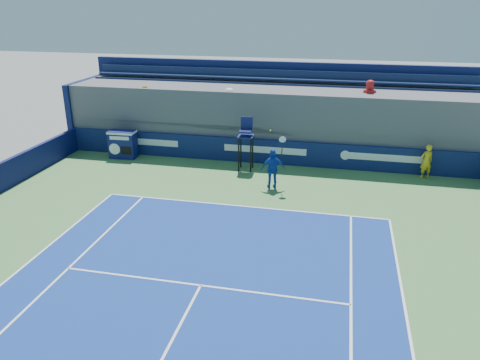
% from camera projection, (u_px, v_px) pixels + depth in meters
% --- Properties ---
extents(ball_person, '(0.66, 0.56, 1.55)m').
position_uv_depth(ball_person, '(426.00, 161.00, 20.67)').
color(ball_person, yellow).
rests_on(ball_person, apron).
extents(back_hoarding, '(20.40, 0.21, 1.20)m').
position_uv_depth(back_hoarding, '(265.00, 152.00, 22.61)').
color(back_hoarding, '#0D1949').
rests_on(back_hoarding, ground).
extents(match_clock, '(1.35, 0.79, 1.40)m').
position_uv_depth(match_clock, '(123.00, 144.00, 23.37)').
color(match_clock, '#101553').
rests_on(match_clock, ground).
extents(umpire_chair, '(0.73, 0.73, 2.48)m').
position_uv_depth(umpire_chair, '(246.00, 138.00, 21.44)').
color(umpire_chair, black).
rests_on(umpire_chair, ground).
extents(tennis_player, '(1.07, 0.69, 2.57)m').
position_uv_depth(tennis_player, '(273.00, 169.00, 19.53)').
color(tennis_player, '#133AA1').
rests_on(tennis_player, apron).
extents(stadium_seating, '(21.00, 4.05, 4.40)m').
position_uv_depth(stadium_seating, '(272.00, 117.00, 24.03)').
color(stadium_seating, '#535358').
rests_on(stadium_seating, ground).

